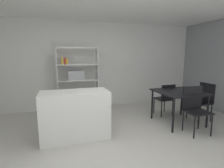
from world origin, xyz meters
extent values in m
plane|color=beige|center=(0.00, 0.00, 0.00)|extent=(9.77, 9.77, 0.00)
cube|color=silver|center=(0.00, 2.77, 1.29)|extent=(7.10, 0.06, 2.59)
cube|color=white|center=(-0.58, 0.79, 0.46)|extent=(1.29, 0.61, 0.93)
cube|color=white|center=(-0.89, 2.41, 0.91)|extent=(0.02, 0.34, 1.82)
cube|color=white|center=(0.22, 2.41, 0.91)|extent=(0.02, 0.34, 1.82)
cube|color=white|center=(-0.34, 2.41, 1.81)|extent=(1.12, 0.34, 0.02)
cube|color=white|center=(-0.34, 2.41, 0.01)|extent=(1.12, 0.34, 0.02)
cube|color=white|center=(-0.34, 2.41, 0.47)|extent=(1.08, 0.34, 0.02)
cube|color=white|center=(-0.34, 2.41, 0.91)|extent=(1.08, 0.34, 0.02)
cube|color=white|center=(-0.34, 2.41, 1.35)|extent=(1.08, 0.34, 0.02)
cube|color=#38383D|center=(-0.78, 2.41, 0.56)|extent=(0.04, 0.28, 0.17)
cube|color=silver|center=(-0.71, 2.41, 0.57)|extent=(0.05, 0.28, 0.18)
cube|color=gold|center=(-0.74, 2.41, 1.46)|extent=(0.04, 0.28, 0.19)
cube|color=red|center=(-0.67, 2.41, 1.45)|extent=(0.04, 0.28, 0.18)
cube|color=gold|center=(-0.62, 2.41, 1.44)|extent=(0.06, 0.28, 0.15)
cube|color=#B7BABC|center=(-0.38, 2.41, 1.05)|extent=(0.44, 0.30, 0.26)
cube|color=black|center=(1.83, 0.83, 0.76)|extent=(1.01, 0.98, 0.03)
cylinder|color=black|center=(1.39, 0.40, 0.37)|extent=(0.04, 0.04, 0.75)
cylinder|color=black|center=(2.28, 0.40, 0.37)|extent=(0.04, 0.04, 0.75)
cylinder|color=black|center=(1.39, 1.26, 0.37)|extent=(0.04, 0.04, 0.75)
cylinder|color=black|center=(2.28, 1.26, 0.37)|extent=(0.04, 0.04, 0.75)
cube|color=black|center=(2.46, 0.83, 0.45)|extent=(0.46, 0.46, 0.03)
cube|color=black|center=(2.67, 0.84, 0.69)|extent=(0.05, 0.44, 0.46)
cylinder|color=black|center=(2.26, 1.01, 0.22)|extent=(0.03, 0.03, 0.44)
cylinder|color=black|center=(2.27, 0.63, 0.22)|extent=(0.03, 0.03, 0.44)
cylinder|color=black|center=(2.64, 1.03, 0.22)|extent=(0.03, 0.03, 0.44)
cylinder|color=black|center=(2.66, 0.65, 0.22)|extent=(0.03, 0.03, 0.44)
cube|color=black|center=(1.83, 1.44, 0.44)|extent=(0.44, 0.43, 0.03)
cube|color=black|center=(1.84, 1.25, 0.66)|extent=(0.41, 0.06, 0.40)
cylinder|color=black|center=(2.00, 1.62, 0.22)|extent=(0.03, 0.03, 0.43)
cylinder|color=black|center=(1.65, 1.60, 0.22)|extent=(0.03, 0.03, 0.43)
cylinder|color=black|center=(2.02, 1.28, 0.22)|extent=(0.03, 0.03, 0.43)
cylinder|color=black|center=(1.67, 1.26, 0.22)|extent=(0.03, 0.03, 0.43)
cube|color=black|center=(1.83, 0.22, 0.46)|extent=(0.48, 0.45, 0.03)
cube|color=black|center=(1.85, 0.41, 0.72)|extent=(0.45, 0.06, 0.49)
cylinder|color=black|center=(1.62, 0.05, 0.23)|extent=(0.03, 0.03, 0.45)
cylinder|color=black|center=(2.02, 0.02, 0.23)|extent=(0.03, 0.03, 0.45)
cylinder|color=black|center=(1.65, 0.41, 0.23)|extent=(0.03, 0.03, 0.45)
cylinder|color=black|center=(2.04, 0.38, 0.23)|extent=(0.03, 0.03, 0.45)
camera|label=1|loc=(-0.85, -2.54, 1.62)|focal=28.03mm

